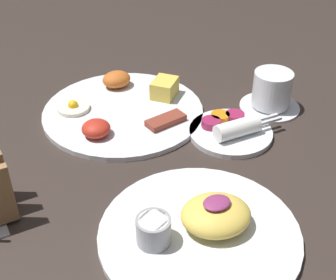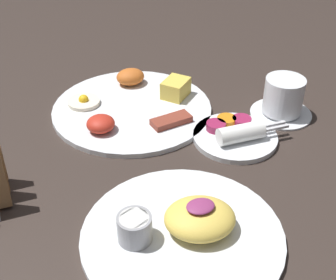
# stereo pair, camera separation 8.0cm
# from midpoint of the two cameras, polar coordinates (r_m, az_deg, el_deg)

# --- Properties ---
(ground_plane) EXTENTS (3.00, 3.00, 0.00)m
(ground_plane) POSITION_cam_midpoint_polar(r_m,az_deg,el_deg) (0.75, -6.14, -5.97)
(ground_plane) COLOR #332823
(plate_breakfast) EXTENTS (0.31, 0.31, 0.05)m
(plate_breakfast) POSITION_cam_midpoint_polar(r_m,az_deg,el_deg) (0.93, -7.90, 3.77)
(plate_breakfast) COLOR white
(plate_breakfast) RESTS_ON ground_plane
(plate_condiments) EXTENTS (0.17, 0.15, 0.04)m
(plate_condiments) POSITION_cam_midpoint_polar(r_m,az_deg,el_deg) (0.86, 5.09, 1.19)
(plate_condiments) COLOR white
(plate_condiments) RESTS_ON ground_plane
(plate_foreground) EXTENTS (0.28, 0.28, 0.06)m
(plate_foreground) POSITION_cam_midpoint_polar(r_m,az_deg,el_deg) (0.66, 0.45, -10.86)
(plate_foreground) COLOR white
(plate_foreground) RESTS_ON ground_plane
(coffee_cup) EXTENTS (0.12, 0.12, 0.08)m
(coffee_cup) POSITION_cam_midpoint_polar(r_m,az_deg,el_deg) (0.94, 10.16, 5.71)
(coffee_cup) COLOR white
(coffee_cup) RESTS_ON ground_plane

